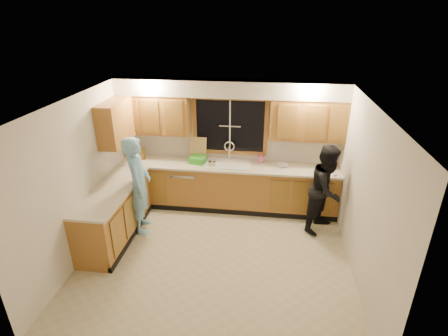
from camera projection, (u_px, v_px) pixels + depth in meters
The scene contains 26 objects.
floor at pixel (216, 257), 5.62m from camera, with size 4.20×4.20×0.00m, color #BEB492.
ceiling at pixel (214, 104), 4.59m from camera, with size 4.20×4.20×0.00m, color silver.
wall_back at pixel (230, 143), 6.82m from camera, with size 4.20×4.20×0.00m, color silver.
wall_left at pixel (80, 180), 5.35m from camera, with size 3.80×3.80×0.00m, color silver.
wall_right at pixel (364, 197), 4.86m from camera, with size 3.80×3.80×0.00m, color silver.
base_cabinets_back at pixel (228, 187), 6.88m from camera, with size 4.20×0.60×0.88m, color #A96F31.
base_cabinets_left at pixel (115, 214), 5.97m from camera, with size 0.60×1.90×0.88m, color #A96F31.
countertop_back at pixel (228, 166), 6.68m from camera, with size 4.20×0.63×0.04m, color beige.
countertop_left at pixel (112, 190), 5.78m from camera, with size 0.63×1.90×0.04m, color beige.
upper_cabinets_left at pixel (154, 114), 6.60m from camera, with size 1.35×0.33×0.75m, color #A96F31.
upper_cabinets_right at pixel (308, 120), 6.26m from camera, with size 1.35×0.33×0.75m, color #A96F31.
upper_cabinets_return at pixel (115, 123), 6.11m from camera, with size 0.33×0.90×0.75m, color #A96F31.
soffit at pixel (229, 88), 6.21m from camera, with size 4.20×0.35×0.30m, color silver.
window_frame at pixel (230, 126), 6.67m from camera, with size 1.44×0.03×1.14m.
sink at pixel (228, 167), 6.71m from camera, with size 0.86×0.52×0.57m.
dishwasher at pixel (186, 186), 6.99m from camera, with size 0.60×0.56×0.82m, color white.
stove at pixel (100, 233), 5.45m from camera, with size 0.58×0.75×0.90m, color white.
man at pixel (139, 185), 5.99m from camera, with size 0.64×0.42×1.76m, color #78B8E4.
woman at pixel (327, 189), 6.03m from camera, with size 0.78×0.60×1.60m, color black.
knife_block at pixel (142, 153), 6.90m from camera, with size 0.13×0.11×0.23m, color olive.
cutting_board at pixel (198, 148), 6.86m from camera, with size 0.33×0.02×0.45m, color tan.
dish_crate at pixel (197, 159), 6.76m from camera, with size 0.28×0.26×0.13m, color green.
soap_bottle at pixel (261, 158), 6.74m from camera, with size 0.09×0.09×0.20m, color pink.
bowl at pixel (282, 165), 6.59m from camera, with size 0.21×0.21×0.05m, color silver.
can_left at pixel (214, 164), 6.56m from camera, with size 0.06×0.06×0.11m, color beige.
can_right at pixel (210, 164), 6.54m from camera, with size 0.07×0.07×0.13m, color beige.
Camera 1 is at (0.72, -4.47, 3.62)m, focal length 28.00 mm.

